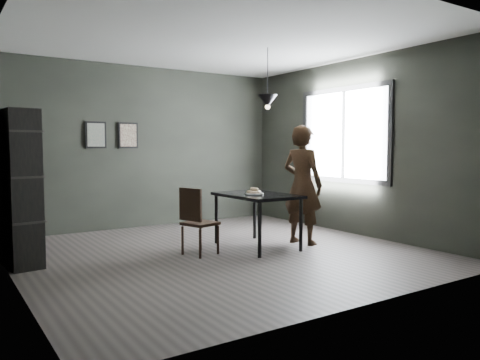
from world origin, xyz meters
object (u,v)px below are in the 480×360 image
cafe_table (257,199)px  wood_chair (196,217)px  woman (302,185)px  white_plate (254,194)px  pendant_lamp (267,101)px  shelf_unit (20,189)px

cafe_table → wood_chair: (-0.95, 0.02, -0.17)m
woman → wood_chair: (-1.64, 0.18, -0.36)m
white_plate → pendant_lamp: size_ratio=0.27×
cafe_table → white_plate: white_plate is taller
woman → white_plate: bearing=65.6°
shelf_unit → pendant_lamp: 3.41m
woman → pendant_lamp: 1.30m
cafe_table → pendant_lamp: (0.25, 0.10, 1.38)m
wood_chair → cafe_table: bearing=-17.3°
shelf_unit → wood_chair: bearing=-24.7°
cafe_table → woman: bearing=-13.1°
wood_chair → shelf_unit: bearing=146.5°
white_plate → wood_chair: size_ratio=0.26×
white_plate → woman: woman is taller
wood_chair → shelf_unit: 2.11m
woman → pendant_lamp: bearing=42.5°
wood_chair → pendant_lamp: pendant_lamp is taller
shelf_unit → woman: bearing=-19.7°
wood_chair → shelf_unit: size_ratio=0.48×
cafe_table → woman: (0.69, -0.16, 0.18)m
woman → pendant_lamp: (-0.44, 0.26, 1.20)m
wood_chair → pendant_lamp: 1.96m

